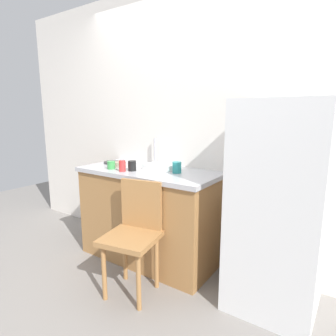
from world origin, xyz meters
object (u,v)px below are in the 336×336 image
Objects in this scene: terracotta_bowl at (119,164)px; cup_teal at (177,167)px; cup_green at (111,165)px; refrigerator at (279,207)px; chair at (134,232)px; dish_tray at (160,167)px; hotplate at (112,162)px; cup_black at (132,166)px; cup_red at (122,166)px.

cup_teal is (0.64, 0.06, 0.03)m from terracotta_bowl.
cup_green is at bearing -80.33° from terracotta_bowl.
chair is (-0.97, -0.46, -0.26)m from refrigerator.
refrigerator is at bearing -4.45° from dish_tray.
hotplate is 1.83× the size of cup_black.
dish_tray is 2.80× the size of cup_teal.
cup_black is (-1.28, -0.12, 0.19)m from refrigerator.
refrigerator is 1.11m from chair.
chair is 8.69× the size of cup_red.
dish_tray reaches higher than terracotta_bowl.
dish_tray is (-0.14, 0.55, 0.42)m from chair.
chair is at bearing -34.87° from hotplate.
terracotta_bowl reaches higher than hotplate.
cup_green is (-0.17, 0.03, -0.01)m from cup_red.
cup_teal is at bearing 177.84° from refrigerator.
hotplate is (-0.60, -0.03, -0.02)m from dish_tray.
cup_red is at bearing -40.22° from terracotta_bowl.
cup_red is 1.38× the size of cup_green.
chair is 0.83m from terracotta_bowl.
terracotta_bowl reaches higher than chair.
dish_tray is 1.65× the size of hotplate.
refrigerator is 1.54m from terracotta_bowl.
dish_tray is at bearing 49.77° from cup_black.
cup_green is (-1.51, -0.16, 0.18)m from refrigerator.
cup_black is (-0.31, 0.35, 0.44)m from chair.
terracotta_bowl is 1.44× the size of cup_black.
cup_teal reaches higher than hotplate.
cup_black is (0.25, -0.09, 0.02)m from terracotta_bowl.
cup_teal is at bearing -1.56° from hotplate.
cup_red is 0.17m from cup_green.
dish_tray is 0.60m from hotplate.
cup_green reaches higher than dish_tray.
cup_green is (-0.22, -0.04, -0.01)m from cup_black.
cup_red is (-1.34, -0.19, 0.19)m from refrigerator.
chair is at bearing -36.78° from cup_red.
chair is 6.65× the size of terracotta_bowl.
hotplate is (-1.72, 0.06, 0.15)m from refrigerator.
refrigerator is at bearing -1.87° from hotplate.
hotplate is 0.47m from cup_black.
refrigerator is 0.91m from cup_teal.
hotplate is (-0.18, 0.08, -0.01)m from terracotta_bowl.
refrigerator is at bearing 0.95° from terracotta_bowl.
chair is 8.89× the size of cup_teal.
refrigerator reaches higher than cup_green.
refrigerator is 1.70× the size of chair.
cup_teal reaches higher than chair.
dish_tray is at bearing 14.96° from terracotta_bowl.
cup_black is 0.93× the size of cup_teal.
cup_green reaches higher than chair.
terracotta_bowl is (-0.56, 0.44, 0.42)m from chair.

